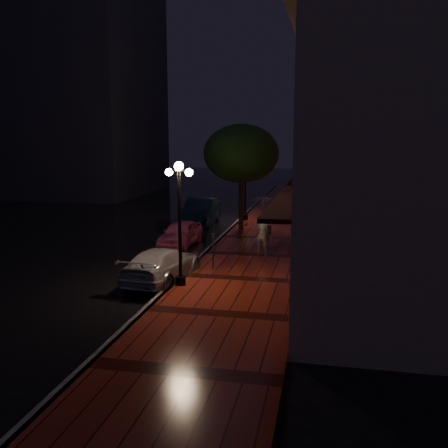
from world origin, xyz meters
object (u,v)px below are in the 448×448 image
Objects in this scene: woman_with_umbrella at (263,216)px; parking_meter at (213,248)px; streetlamp_far at (245,180)px; street_tree at (241,155)px; silver_car at (163,264)px; navy_car at (201,211)px; streetlamp_near at (180,216)px; pink_car at (180,233)px.

parking_meter is at bearing 72.04° from woman_with_umbrella.
streetlamp_far is 3.02× the size of parking_meter.
woman_with_umbrella reaches higher than parking_meter.
street_tree is 10.83m from silver_car.
silver_car is at bearing -84.31° from navy_car.
parking_meter is (0.65, 2.26, -1.59)m from streetlamp_near.
woman_with_umbrella is at bearing 50.88° from parking_meter.
parking_meter is at bearing -87.43° from street_tree.
parking_meter is (0.39, -8.73, -3.23)m from street_tree.
pink_car is (-2.02, 6.77, -1.99)m from streetlamp_near.
woman_with_umbrella is at bearing -14.40° from pink_car.
streetlamp_far is at bearing 26.64° from navy_car.
streetlamp_near is 2.84m from parking_meter.
navy_car is (-0.47, 5.89, 0.18)m from pink_car.
street_tree reaches higher than streetlamp_far.
street_tree is at bearing -32.96° from navy_car.
parking_meter is (-1.53, -3.19, -0.81)m from woman_with_umbrella.
streetlamp_far is 1.21× the size of pink_car.
navy_car is (-2.49, -1.34, -1.81)m from streetlamp_far.
streetlamp_near is 0.74× the size of street_tree.
street_tree reaches higher than silver_car.
streetlamp_far reaches higher than woman_with_umbrella.
streetlamp_near reaches higher than pink_car.
woman_with_umbrella is at bearing 68.17° from streetlamp_near.
silver_car is 2.17m from parking_meter.
streetlamp_far reaches higher than silver_car.
streetlamp_near is 14.00m from streetlamp_far.
silver_car is at bearing -96.80° from street_tree.
navy_car is at bearing 101.12° from streetlamp_near.
street_tree is 1.62× the size of pink_car.
streetlamp_far is 7.77m from pink_car.
streetlamp_near is at bearing -80.62° from navy_car.
streetlamp_far is 8.86m from woman_with_umbrella.
parking_meter reaches higher than silver_car.
navy_car is 3.36× the size of parking_meter.
silver_car is (1.07, -5.91, 0.01)m from pink_car.
street_tree reaches higher than streetlamp_near.
pink_car is at bearing -9.68° from woman_with_umbrella.
streetlamp_near is 2.36m from silver_car.
parking_meter is at bearing -56.34° from pink_car.
street_tree reaches higher than parking_meter.
woman_with_umbrella is (4.67, -7.21, 1.03)m from navy_car.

